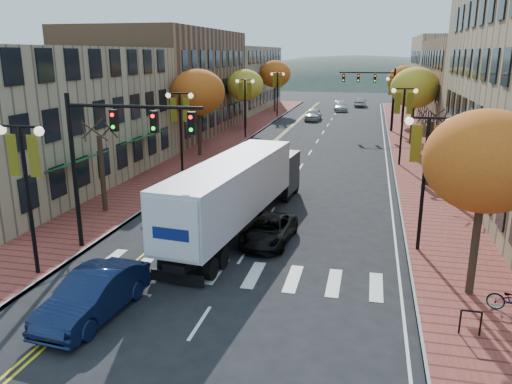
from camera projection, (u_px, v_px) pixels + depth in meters
The scene contains 31 objects.
ground at pixel (218, 295), 18.36m from camera, with size 200.00×200.00×0.00m, color black.
sidewalk_left at pixel (227, 140), 50.78m from camera, with size 4.00×85.00×0.15m, color brown.
sidewalk_right at pixel (411, 147), 46.90m from camera, with size 4.00×85.00×0.15m, color brown.
building_left_near at pixel (29, 117), 33.01m from camera, with size 12.00×22.00×9.00m, color #9E8966.
building_left_mid at pixel (165, 82), 54.33m from camera, with size 12.00×24.00×11.00m, color brown.
building_left_far at pixel (228, 78), 78.00m from camera, with size 12.00×26.00×9.50m, color #9E8966.
building_right_mid at pixel (503, 88), 52.45m from camera, with size 15.00×24.00×10.00m, color brown.
building_right_far at pixel (467, 75), 72.96m from camera, with size 15.00×20.00×11.00m, color #9E8966.
tree_left_a at pixel (102, 174), 27.20m from camera, with size 0.28×0.28×4.20m.
tree_left_b at pixel (198, 92), 41.36m from camera, with size 4.48×4.48×7.21m.
tree_left_c at pixel (245, 85), 56.48m from camera, with size 4.16×4.16×6.69m.
tree_left_d at pixel (275, 74), 73.23m from camera, with size 4.61×4.61×7.42m.
tree_right_a at pixel (485, 162), 16.94m from camera, with size 4.16×4.16×6.69m.
tree_right_b at pixel (429, 153), 32.71m from camera, with size 0.28×0.28×4.20m.
tree_right_c at pixel (415, 88), 46.87m from camera, with size 4.48×4.48×7.21m.
tree_right_d at pixel (405, 81), 61.93m from camera, with size 4.35×4.35×7.00m.
lamp_left_a at pixel (25, 172), 18.82m from camera, with size 1.96×0.36×6.05m.
lamp_left_b at pixel (180, 119), 33.84m from camera, with size 1.96×0.36×6.05m.
lamp_left_c at pixel (245, 97), 50.73m from camera, with size 1.96×0.36×6.05m.
lamp_left_d at pixel (277, 86), 67.63m from camera, with size 1.96×0.36×6.05m.
lamp_right_a at pixel (426, 158), 21.22m from camera, with size 1.96×0.36×6.05m.
lamp_right_b at pixel (403, 111), 38.11m from camera, with size 1.96×0.36×6.05m.
lamp_right_c at pixel (394, 93), 55.01m from camera, with size 1.96×0.36×6.05m.
traffic_mast_near at pixel (112, 144), 21.03m from camera, with size 6.10×0.35×7.00m.
traffic_mast_far at pixel (376, 87), 55.27m from camera, with size 6.10×0.34×7.00m.
semi_truck at pixel (241, 187), 24.87m from camera, with size 3.87×15.04×3.72m.
navy_sedan at pixel (94, 295), 16.73m from camera, with size 1.66×4.76×1.57m, color #0D1735.
black_suv at pixel (269, 230), 23.34m from camera, with size 2.01×4.37×1.21m, color black.
car_far_white at pixel (313, 114), 65.74m from camera, with size 1.83×4.54×1.55m, color silver.
car_far_silver at pixel (341, 106), 76.32m from camera, with size 1.92×4.72×1.37m, color #B6B6BF.
car_far_oncoming at pixel (360, 102), 82.73m from camera, with size 1.52×4.36×1.44m, color #9E9FA5.
Camera 1 is at (5.11, -15.91, 8.62)m, focal length 35.00 mm.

